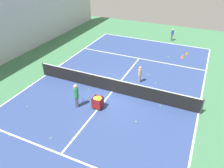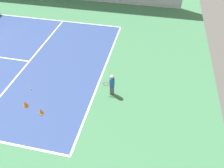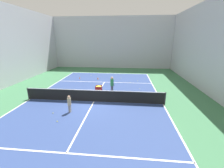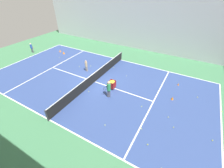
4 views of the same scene
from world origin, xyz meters
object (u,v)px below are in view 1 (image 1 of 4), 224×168
Objects in this scene: player_near_baseline at (172,34)px; ball_cart at (98,100)px; training_cone_0 at (182,56)px; child_midcourt at (140,73)px; coach_at_net at (76,94)px; tennis_net at (112,85)px.

player_near_baseline is 14.11m from ball_cart.
ball_cart reaches higher than training_cone_0.
training_cone_0 is at bearing 162.91° from child_midcourt.
coach_at_net is 4.79× the size of training_cone_0.
child_midcourt is (-2.66, -4.48, -0.18)m from coach_at_net.
player_near_baseline is at bearing -97.42° from ball_cart.
ball_cart is (1.39, 4.08, -0.19)m from child_midcourt.
tennis_net reaches higher than ball_cart.
tennis_net is 2.03m from ball_cart.
child_midcourt is at bearing -123.11° from tennis_net.
training_cone_0 is (-1.82, 4.17, -0.60)m from player_near_baseline.
child_midcourt is 4.31m from ball_cart.
player_near_baseline is at bearing -98.40° from tennis_net.
child_midcourt is at bearing -4.49° from player_near_baseline.
tennis_net is at bearing -10.40° from player_near_baseline.
coach_at_net is 5.21m from child_midcourt.
ball_cart is (0.06, 2.03, 0.01)m from tennis_net.
training_cone_0 is at bearing -110.36° from ball_cart.
tennis_net is 7.32× the size of coach_at_net.
tennis_net is at bearing -28.76° from child_midcourt.
player_near_baseline reaches higher than child_midcourt.
ball_cart is (1.82, 13.99, -0.21)m from player_near_baseline.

